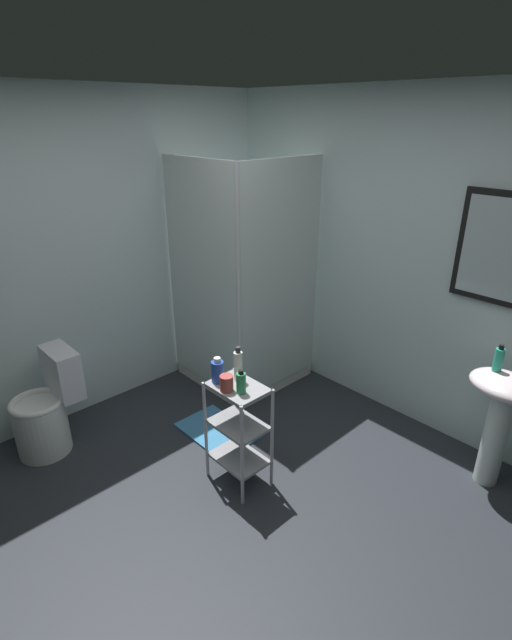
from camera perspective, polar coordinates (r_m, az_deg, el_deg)
name	(u,v)px	position (r m, az deg, el deg)	size (l,w,h in m)	color
ground_plane	(231,527)	(3.14, -3.02, -23.63)	(4.20, 4.20, 0.02)	#272B32
wall_back	(417,266)	(3.74, 18.77, 6.21)	(4.20, 0.14, 2.50)	silver
wall_left	(69,263)	(3.90, -21.55, 6.41)	(0.10, 4.20, 2.50)	silver
shower_stall	(243,335)	(4.26, -1.56, -1.84)	(0.92, 0.92, 2.00)	white
pedestal_sink	(502,408)	(3.43, 27.51, -9.40)	(0.46, 0.37, 0.81)	white
toilet	(47,411)	(3.81, -23.89, -10.02)	(0.37, 0.49, 0.76)	white
storage_cart	(238,426)	(3.14, -2.14, -12.69)	(0.38, 0.28, 0.74)	silver
hand_soap_bottle	(499,359)	(3.33, 27.20, -4.19)	(0.06, 0.06, 0.18)	#2DBC99
body_wash_bottle_green	(241,383)	(2.87, -1.81, -7.54)	(0.06, 0.06, 0.16)	#2D9658
shampoo_bottle_blue	(218,371)	(2.99, -4.65, -6.15)	(0.08, 0.08, 0.17)	blue
lotion_bottle_white	(238,365)	(2.99, -2.16, -5.46)	(0.06, 0.06, 0.23)	white
rinse_cup	(227,383)	(2.91, -3.56, -7.60)	(0.08, 0.08, 0.10)	#B24742
bath_mat	(217,431)	(3.82, -4.76, -13.18)	(0.60, 0.40, 0.02)	teal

